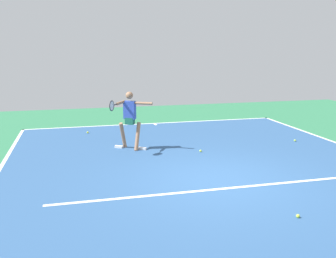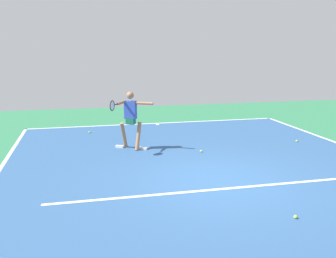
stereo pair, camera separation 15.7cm
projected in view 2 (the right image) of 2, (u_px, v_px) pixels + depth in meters
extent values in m
plane|color=#2D754C|center=(216.00, 180.00, 8.58)|extent=(23.04, 23.04, 0.00)
cube|color=#2D5484|center=(216.00, 180.00, 8.58)|extent=(10.03, 13.88, 0.00)
cube|color=white|center=(156.00, 123.00, 15.14)|extent=(10.03, 0.10, 0.01)
cube|color=white|center=(225.00, 189.00, 8.07)|extent=(7.52, 0.10, 0.01)
cube|color=white|center=(157.00, 124.00, 14.95)|extent=(0.10, 0.30, 0.01)
cylinder|color=#9E7051|center=(138.00, 136.00, 11.17)|extent=(0.29, 0.40, 0.83)
cube|color=white|center=(143.00, 148.00, 11.21)|extent=(0.26, 0.21, 0.07)
cylinder|color=#9E7051|center=(124.00, 135.00, 11.30)|extent=(0.29, 0.40, 0.83)
cube|color=white|center=(120.00, 147.00, 11.41)|extent=(0.26, 0.21, 0.07)
cube|color=#1E664C|center=(131.00, 121.00, 11.14)|extent=(0.31, 0.30, 0.20)
cube|color=#334CB2|center=(131.00, 110.00, 11.07)|extent=(0.38, 0.32, 0.53)
sphere|color=#9E7051|center=(130.00, 95.00, 10.98)|extent=(0.21, 0.21, 0.21)
cylinder|color=#9E7051|center=(144.00, 103.00, 10.91)|extent=(0.50, 0.33, 0.08)
cylinder|color=#9E7051|center=(121.00, 103.00, 10.82)|extent=(0.33, 0.50, 0.08)
cylinder|color=black|center=(116.00, 104.00, 10.47)|extent=(0.13, 0.21, 0.03)
torus|color=black|center=(112.00, 106.00, 10.24)|extent=(0.17, 0.27, 0.29)
cylinder|color=silver|center=(112.00, 106.00, 10.24)|extent=(0.13, 0.22, 0.25)
sphere|color=#C6E53D|center=(297.00, 141.00, 12.12)|extent=(0.07, 0.07, 0.07)
sphere|color=yellow|center=(90.00, 132.00, 13.40)|extent=(0.07, 0.07, 0.07)
sphere|color=#C6E53D|center=(296.00, 217.00, 6.65)|extent=(0.07, 0.07, 0.07)
sphere|color=#C6E53D|center=(201.00, 151.00, 10.92)|extent=(0.07, 0.07, 0.07)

